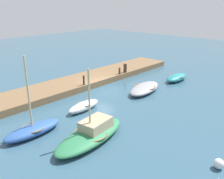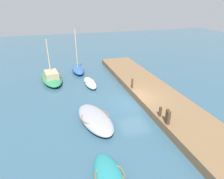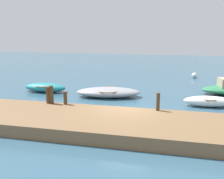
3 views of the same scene
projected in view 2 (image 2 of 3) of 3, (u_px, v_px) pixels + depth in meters
name	position (u px, v px, depth m)	size (l,w,h in m)	color
ground_plane	(135.00, 103.00, 17.18)	(84.00, 84.00, 0.00)	#33566B
dock_platform	(157.00, 96.00, 17.64)	(24.78, 3.98, 0.61)	brown
motorboat_grey	(95.00, 119.00, 14.18)	(4.94, 2.77, 0.70)	#939399
dinghy_white	(90.00, 83.00, 20.41)	(3.23, 1.26, 0.69)	white
rowboat_blue	(78.00, 69.00, 24.45)	(3.99, 1.48, 5.27)	#2D569E
sailboat_green	(51.00, 77.00, 21.65)	(5.96, 2.85, 4.66)	#2D7A4C
rowboat_teal	(110.00, 178.00, 9.44)	(3.45, 1.48, 0.71)	teal
mooring_post_west	(168.00, 118.00, 12.95)	(0.26, 0.26, 0.97)	#47331E
mooring_post_mid_west	(167.00, 116.00, 13.10)	(0.23, 0.23, 1.04)	#47331E
mooring_post_mid_east	(160.00, 112.00, 13.91)	(0.21, 0.21, 0.74)	#47331E
mooring_post_east	(132.00, 83.00, 18.40)	(0.19, 0.19, 0.95)	#47331E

